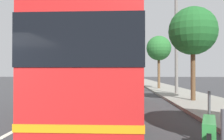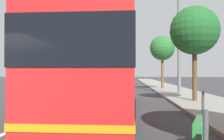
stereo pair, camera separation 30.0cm
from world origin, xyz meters
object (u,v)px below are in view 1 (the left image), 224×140
(coach_bus, at_px, (104,67))
(roadside_tree_far_block, at_px, (159,48))
(car_side_street, at_px, (68,82))
(car_oncoming, at_px, (113,81))
(roadside_tree_mid_block, at_px, (193,31))
(utility_pole, at_px, (176,40))
(motorcycle_far_end, at_px, (209,133))

(coach_bus, relative_size, roadside_tree_far_block, 2.10)
(car_side_street, bearing_deg, car_oncoming, 112.71)
(car_side_street, relative_size, car_oncoming, 1.19)
(car_side_street, bearing_deg, roadside_tree_mid_block, 33.75)
(car_oncoming, distance_m, utility_pole, 13.04)
(car_side_street, distance_m, roadside_tree_mid_block, 17.41)
(utility_pole, bearing_deg, coach_bus, 149.41)
(coach_bus, height_order, roadside_tree_far_block, roadside_tree_far_block)
(roadside_tree_mid_block, bearing_deg, car_oncoming, 17.97)
(car_side_street, bearing_deg, coach_bus, 14.29)
(roadside_tree_far_block, relative_size, utility_pole, 0.65)
(roadside_tree_mid_block, bearing_deg, motorcycle_far_end, 165.89)
(car_oncoming, relative_size, utility_pole, 0.47)
(motorcycle_far_end, height_order, car_oncoming, car_oncoming)
(roadside_tree_mid_block, bearing_deg, car_side_street, 36.96)
(coach_bus, relative_size, utility_pole, 1.36)
(motorcycle_far_end, xyz_separation_m, car_oncoming, (25.17, 2.94, 0.24))
(roadside_tree_mid_block, distance_m, utility_pole, 4.74)
(roadside_tree_far_block, bearing_deg, coach_bus, 162.84)
(roadside_tree_mid_block, relative_size, roadside_tree_far_block, 0.99)
(roadside_tree_mid_block, relative_size, utility_pole, 0.64)
(car_oncoming, bearing_deg, car_side_street, 115.34)
(car_side_street, xyz_separation_m, utility_pole, (-8.92, -10.38, 3.55))
(roadside_tree_far_block, bearing_deg, car_side_street, 75.82)
(roadside_tree_mid_block, bearing_deg, utility_pole, -1.31)
(coach_bus, height_order, utility_pole, utility_pole)
(coach_bus, distance_m, car_side_street, 18.15)
(roadside_tree_mid_block, bearing_deg, coach_bus, 126.83)
(motorcycle_far_end, distance_m, utility_pole, 14.51)
(roadside_tree_mid_block, height_order, roadside_tree_far_block, roadside_tree_far_block)
(utility_pole, bearing_deg, roadside_tree_mid_block, 178.69)
(coach_bus, xyz_separation_m, utility_pole, (8.35, -4.94, 2.30))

